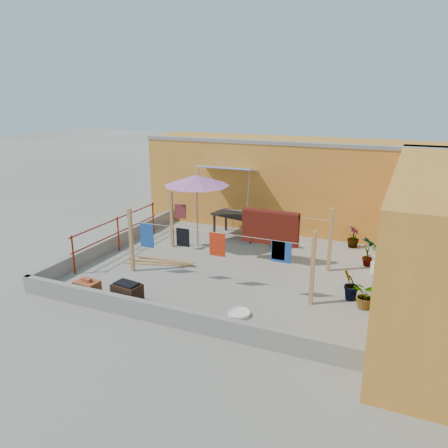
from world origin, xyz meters
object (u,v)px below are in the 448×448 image
at_px(brick_stack, 87,289).
at_px(plant_back_a, 278,234).
at_px(outdoor_table, 238,216).
at_px(water_jug_b, 375,267).
at_px(white_basin, 239,313).
at_px(green_hose, 381,248).
at_px(patio_umbrella, 197,181).
at_px(brazier, 127,295).
at_px(water_jug_a, 377,261).

xyz_separation_m(brick_stack, plant_back_a, (3.16, 5.40, 0.21)).
xyz_separation_m(outdoor_table, water_jug_b, (4.66, -1.43, -0.57)).
bearing_deg(white_basin, outdoor_table, 112.24).
relative_size(white_basin, green_hose, 0.99).
xyz_separation_m(patio_umbrella, brick_stack, (-0.87, -4.21, -1.98)).
relative_size(brick_stack, brazier, 0.84).
distance_m(water_jug_a, water_jug_b, 0.55).
xyz_separation_m(brazier, green_hose, (5.09, 6.40, -0.25)).
height_order(water_jug_a, water_jug_b, water_jug_b).
bearing_deg(green_hose, white_basin, -113.70).
height_order(brazier, white_basin, brazier).
xyz_separation_m(outdoor_table, green_hose, (4.66, 0.60, -0.69)).
height_order(outdoor_table, water_jug_a, outdoor_table).
relative_size(green_hose, plant_back_a, 0.61).
xyz_separation_m(brick_stack, water_jug_b, (6.26, 4.37, -0.06)).
bearing_deg(water_jug_b, outdoor_table, 162.96).
bearing_deg(plant_back_a, brazier, -110.22).
relative_size(outdoor_table, water_jug_b, 5.31).
bearing_deg(outdoor_table, brazier, -94.22).
relative_size(outdoor_table, brick_stack, 3.14).
height_order(green_hose, plant_back_a, plant_back_a).
height_order(white_basin, water_jug_a, water_jug_a).
height_order(brazier, water_jug_a, brazier).
relative_size(brazier, water_jug_a, 2.21).
height_order(outdoor_table, brazier, outdoor_table).
bearing_deg(plant_back_a, water_jug_b, -18.28).
distance_m(outdoor_table, plant_back_a, 1.64).
height_order(brazier, green_hose, brazier).
distance_m(brick_stack, green_hose, 8.95).
bearing_deg(water_jug_b, brazier, -139.31).
height_order(outdoor_table, water_jug_b, outdoor_table).
height_order(brick_stack, white_basin, brick_stack).
distance_m(patio_umbrella, water_jug_b, 5.76).
bearing_deg(water_jug_b, plant_back_a, 161.72).
distance_m(white_basin, water_jug_b, 4.54).
height_order(brick_stack, water_jug_b, brick_stack).
bearing_deg(outdoor_table, water_jug_b, -17.04).
bearing_deg(patio_umbrella, white_basin, -51.55).
relative_size(outdoor_table, white_basin, 3.62).
bearing_deg(brazier, water_jug_b, 40.69).
xyz_separation_m(patio_umbrella, white_basin, (2.85, -3.59, -2.14)).
bearing_deg(brick_stack, outdoor_table, 74.56).
height_order(white_basin, water_jug_b, water_jug_b).
bearing_deg(outdoor_table, brick_stack, -105.44).
xyz_separation_m(outdoor_table, plant_back_a, (1.56, -0.40, -0.30)).
bearing_deg(green_hose, patio_umbrella, -157.88).
bearing_deg(brazier, patio_umbrella, 94.15).
relative_size(brick_stack, green_hose, 1.14).
bearing_deg(water_jug_a, brazier, -135.94).
bearing_deg(brick_stack, plant_back_a, 59.63).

